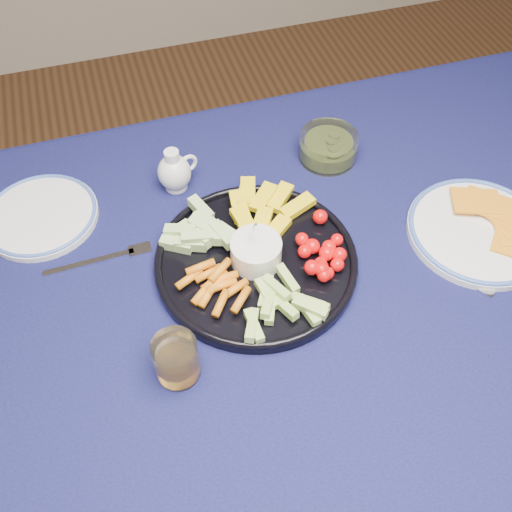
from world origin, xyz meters
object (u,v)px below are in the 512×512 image
object	(u,v)px
crudite_platter	(255,258)
cheese_plate	(479,229)
dining_table	(311,327)
juice_tumbler	(177,361)
creamer_pitcher	(175,172)
side_plate_extra	(41,215)
pickle_bowl	(328,148)

from	to	relation	value
crudite_platter	cheese_plate	bearing A→B (deg)	-7.31
dining_table	juice_tumbler	distance (m)	0.28
creamer_pitcher	cheese_plate	xyz separation A→B (m)	(0.49, -0.28, -0.02)
cheese_plate	side_plate_extra	world-z (taller)	cheese_plate
dining_table	juice_tumbler	world-z (taller)	juice_tumbler
creamer_pitcher	pickle_bowl	bearing A→B (deg)	-1.64
juice_tumbler	creamer_pitcher	bearing A→B (deg)	78.13
crudite_platter	side_plate_extra	xyz separation A→B (m)	(-0.34, 0.22, -0.01)
juice_tumbler	side_plate_extra	xyz separation A→B (m)	(-0.17, 0.38, -0.03)
juice_tumbler	pickle_bowl	bearing A→B (deg)	44.08
creamer_pitcher	juice_tumbler	distance (m)	0.39
dining_table	juice_tumbler	bearing A→B (deg)	-166.15
pickle_bowl	side_plate_extra	distance (m)	0.56
crudite_platter	creamer_pitcher	bearing A→B (deg)	110.94
pickle_bowl	side_plate_extra	xyz separation A→B (m)	(-0.56, 0.00, -0.02)
side_plate_extra	pickle_bowl	bearing A→B (deg)	-0.05
creamer_pitcher	juice_tumbler	world-z (taller)	creamer_pitcher
dining_table	creamer_pitcher	bearing A→B (deg)	116.35
creamer_pitcher	side_plate_extra	bearing A→B (deg)	-178.13
crudite_platter	creamer_pitcher	xyz separation A→B (m)	(-0.09, 0.23, 0.02)
cheese_plate	juice_tumbler	size ratio (longest dim) A/B	3.19
creamer_pitcher	pickle_bowl	distance (m)	0.31
pickle_bowl	cheese_plate	world-z (taller)	pickle_bowl
creamer_pitcher	cheese_plate	size ratio (longest dim) A/B	0.35
creamer_pitcher	cheese_plate	bearing A→B (deg)	-29.62
creamer_pitcher	side_plate_extra	xyz separation A→B (m)	(-0.25, -0.01, -0.03)
juice_tumbler	dining_table	bearing A→B (deg)	13.85
creamer_pitcher	side_plate_extra	world-z (taller)	creamer_pitcher
dining_table	creamer_pitcher	size ratio (longest dim) A/B	18.94
creamer_pitcher	cheese_plate	world-z (taller)	creamer_pitcher
creamer_pitcher	side_plate_extra	distance (m)	0.26
pickle_bowl	cheese_plate	bearing A→B (deg)	-55.86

